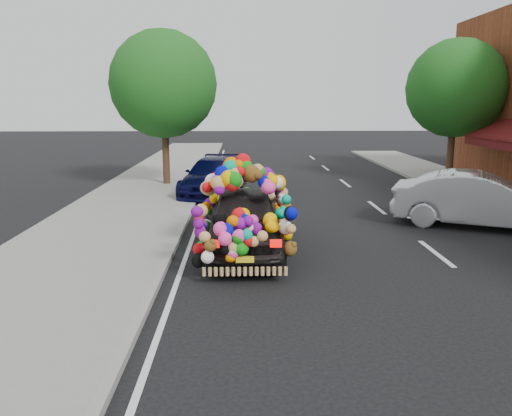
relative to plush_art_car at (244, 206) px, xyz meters
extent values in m
plane|color=black|center=(0.71, -0.32, -1.06)|extent=(100.00, 100.00, 0.00)
cube|color=gray|center=(-3.59, -0.32, -1.00)|extent=(4.00, 60.00, 0.12)
cube|color=gray|center=(-1.64, -0.32, -1.00)|extent=(0.15, 60.00, 0.13)
cube|color=#450D0D|center=(8.66, 5.68, 0.89)|extent=(0.06, 5.20, 0.35)
cylinder|color=#332114|center=(-3.09, 9.18, 0.30)|extent=(0.28, 0.28, 2.73)
sphere|color=#185115|center=(-3.09, 9.18, 2.97)|extent=(4.20, 4.20, 4.20)
cylinder|color=#332114|center=(8.71, 9.68, 0.26)|extent=(0.28, 0.28, 2.64)
sphere|color=#185115|center=(8.71, 9.68, 2.84)|extent=(4.00, 4.00, 4.00)
imported|color=black|center=(0.00, 0.00, -0.35)|extent=(1.69, 4.19, 1.43)
cube|color=red|center=(-0.58, -2.11, -0.28)|extent=(0.22, 0.06, 0.14)
cube|color=red|center=(0.57, -2.11, -0.28)|extent=(0.22, 0.06, 0.14)
cube|color=yellow|center=(0.00, -2.12, -0.58)|extent=(0.34, 0.04, 0.12)
imported|color=black|center=(-1.09, 7.27, -0.40)|extent=(2.57, 4.81, 1.33)
imported|color=silver|center=(6.39, 2.11, -0.31)|extent=(4.77, 3.32, 1.49)
camera|label=1|loc=(-0.06, -10.96, 2.26)|focal=35.00mm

